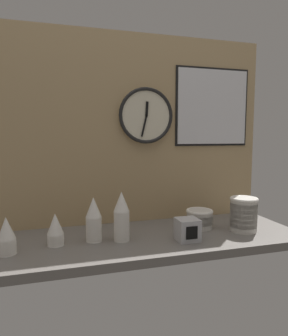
% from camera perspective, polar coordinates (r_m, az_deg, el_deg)
% --- Properties ---
extents(ground_plane, '(1.60, 0.56, 0.04)m').
position_cam_1_polar(ground_plane, '(1.52, -0.48, -13.44)').
color(ground_plane, slate).
extents(wall_tiled_back, '(1.60, 0.03, 1.05)m').
position_cam_1_polar(wall_tiled_back, '(1.69, -2.92, 7.32)').
color(wall_tiled_back, tan).
rests_on(wall_tiled_back, ground_plane).
extents(cup_stack_left, '(0.08, 0.08, 0.15)m').
position_cam_1_polar(cup_stack_left, '(1.43, -16.53, -11.13)').
color(cup_stack_left, white).
rests_on(cup_stack_left, ground_plane).
extents(cup_stack_center_left, '(0.08, 0.08, 0.21)m').
position_cam_1_polar(cup_stack_center_left, '(1.43, -9.56, -9.59)').
color(cup_stack_center_left, white).
rests_on(cup_stack_center_left, ground_plane).
extents(cup_stack_center, '(0.08, 0.08, 0.23)m').
position_cam_1_polar(cup_stack_center, '(1.42, -4.30, -9.12)').
color(cup_stack_center, white).
rests_on(cup_stack_center, ground_plane).
extents(cup_stack_far_left, '(0.08, 0.08, 0.16)m').
position_cam_1_polar(cup_stack_far_left, '(1.39, -24.72, -11.63)').
color(cup_stack_far_left, white).
rests_on(cup_stack_far_left, ground_plane).
extents(bowl_stack_right, '(0.14, 0.14, 0.10)m').
position_cam_1_polar(bowl_stack_right, '(1.64, 10.52, -9.36)').
color(bowl_stack_right, beige).
rests_on(bowl_stack_right, ground_plane).
extents(bowl_stack_far_right, '(0.14, 0.14, 0.18)m').
position_cam_1_polar(bowl_stack_far_right, '(1.64, 18.43, -8.21)').
color(bowl_stack_far_right, beige).
rests_on(bowl_stack_far_right, ground_plane).
extents(wall_clock, '(0.31, 0.03, 0.31)m').
position_cam_1_polar(wall_clock, '(1.69, 0.40, 9.94)').
color(wall_clock, beige).
extents(menu_board, '(0.47, 0.01, 0.46)m').
position_cam_1_polar(menu_board, '(1.86, 12.91, 11.24)').
color(menu_board, black).
extents(napkin_dispenser, '(0.10, 0.10, 0.10)m').
position_cam_1_polar(napkin_dispenser, '(1.45, 8.26, -11.54)').
color(napkin_dispenser, '#B7B7BC').
rests_on(napkin_dispenser, ground_plane).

